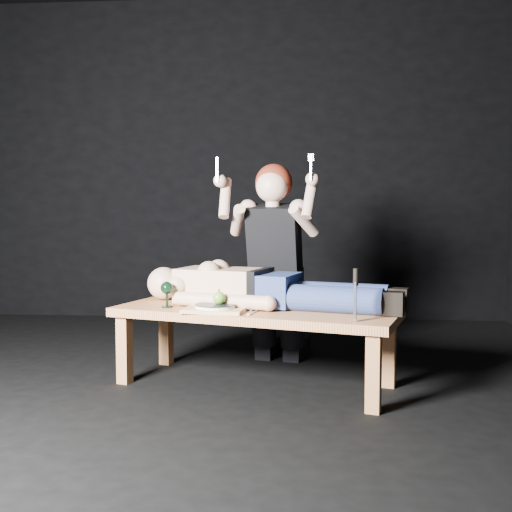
{
  "coord_description": "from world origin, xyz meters",
  "views": [
    {
      "loc": [
        0.62,
        -3.23,
        1.0
      ],
      "look_at": [
        0.35,
        0.27,
        0.75
      ],
      "focal_mm": 42.51,
      "sensor_mm": 36.0,
      "label": 1
    }
  ],
  "objects_px": {
    "table": "(255,347)",
    "lying_man": "(269,284)",
    "goblet": "(167,294)",
    "serving_tray": "(215,309)",
    "carving_knife": "(356,295)",
    "kneeling_woman": "(277,261)"
  },
  "relations": [
    {
      "from": "table",
      "to": "lying_man",
      "type": "relative_size",
      "value": 1.0
    },
    {
      "from": "table",
      "to": "kneeling_woman",
      "type": "relative_size",
      "value": 1.2
    },
    {
      "from": "serving_tray",
      "to": "carving_knife",
      "type": "bearing_deg",
      "value": -19.54
    },
    {
      "from": "lying_man",
      "to": "goblet",
      "type": "relative_size",
      "value": 10.65
    },
    {
      "from": "table",
      "to": "goblet",
      "type": "relative_size",
      "value": 10.67
    },
    {
      "from": "table",
      "to": "carving_knife",
      "type": "distance_m",
      "value": 0.76
    },
    {
      "from": "lying_man",
      "to": "kneeling_woman",
      "type": "distance_m",
      "value": 0.51
    },
    {
      "from": "lying_man",
      "to": "serving_tray",
      "type": "height_order",
      "value": "lying_man"
    },
    {
      "from": "table",
      "to": "serving_tray",
      "type": "bearing_deg",
      "value": -133.93
    },
    {
      "from": "serving_tray",
      "to": "carving_knife",
      "type": "relative_size",
      "value": 1.25
    },
    {
      "from": "kneeling_woman",
      "to": "table",
      "type": "bearing_deg",
      "value": -87.83
    },
    {
      "from": "serving_tray",
      "to": "carving_knife",
      "type": "xyz_separation_m",
      "value": [
        0.76,
        -0.27,
        0.12
      ]
    },
    {
      "from": "goblet",
      "to": "carving_knife",
      "type": "bearing_deg",
      "value": -20.04
    },
    {
      "from": "goblet",
      "to": "carving_knife",
      "type": "relative_size",
      "value": 0.56
    },
    {
      "from": "kneeling_woman",
      "to": "serving_tray",
      "type": "xyz_separation_m",
      "value": [
        -0.32,
        -0.7,
        -0.22
      ]
    },
    {
      "from": "goblet",
      "to": "carving_knife",
      "type": "xyz_separation_m",
      "value": [
        1.06,
        -0.39,
        0.06
      ]
    },
    {
      "from": "table",
      "to": "lying_man",
      "type": "xyz_separation_m",
      "value": [
        0.08,
        0.08,
        0.36
      ]
    },
    {
      "from": "serving_tray",
      "to": "carving_knife",
      "type": "distance_m",
      "value": 0.81
    },
    {
      "from": "kneeling_woman",
      "to": "carving_knife",
      "type": "height_order",
      "value": "kneeling_woman"
    },
    {
      "from": "carving_knife",
      "to": "serving_tray",
      "type": "bearing_deg",
      "value": 177.38
    },
    {
      "from": "table",
      "to": "carving_knife",
      "type": "height_order",
      "value": "carving_knife"
    },
    {
      "from": "serving_tray",
      "to": "goblet",
      "type": "bearing_deg",
      "value": 158.71
    }
  ]
}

